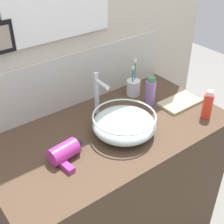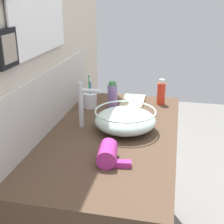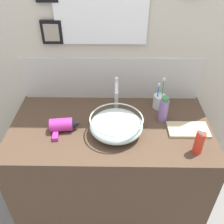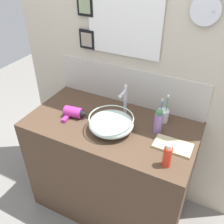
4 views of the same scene
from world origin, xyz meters
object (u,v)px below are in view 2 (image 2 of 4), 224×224
at_px(soap_dispenser, 112,96).
at_px(hand_towel, 133,101).
at_px(hair_drier, 109,152).
at_px(spray_bottle, 161,93).
at_px(faucet, 83,102).
at_px(toothbrush_cup, 90,100).
at_px(glass_bowl_sink, 125,120).

height_order(soap_dispenser, hand_towel, soap_dispenser).
relative_size(hair_drier, spray_bottle, 1.15).
bearing_deg(faucet, toothbrush_cup, 9.10).
bearing_deg(glass_bowl_sink, spray_bottle, -19.10).
height_order(faucet, spray_bottle, faucet).
bearing_deg(hair_drier, hand_towel, 0.43).
xyz_separation_m(hair_drier, spray_bottle, (0.71, -0.16, 0.03)).
bearing_deg(spray_bottle, toothbrush_cup, 109.99).
height_order(faucet, soap_dispenser, faucet).
bearing_deg(spray_bottle, faucet, 139.71).
xyz_separation_m(toothbrush_cup, spray_bottle, (0.14, -0.40, 0.02)).
relative_size(glass_bowl_sink, soap_dispenser, 1.84).
distance_m(hair_drier, toothbrush_cup, 0.61).
height_order(hair_drier, spray_bottle, spray_bottle).
relative_size(hair_drier, hand_towel, 0.76).
height_order(toothbrush_cup, hand_towel, toothbrush_cup).
distance_m(faucet, hand_towel, 0.47).
xyz_separation_m(hair_drier, hand_towel, (0.70, 0.01, -0.03)).
xyz_separation_m(hair_drier, soap_dispenser, (0.57, 0.11, 0.04)).
distance_m(faucet, spray_bottle, 0.55).
bearing_deg(spray_bottle, soap_dispenser, 117.58).
distance_m(hair_drier, soap_dispenser, 0.58).
distance_m(toothbrush_cup, spray_bottle, 0.42).
bearing_deg(soap_dispenser, toothbrush_cup, 92.32).
relative_size(glass_bowl_sink, spray_bottle, 1.94).
xyz_separation_m(faucet, soap_dispenser, (0.28, -0.09, -0.05)).
bearing_deg(faucet, spray_bottle, -40.29).
height_order(toothbrush_cup, soap_dispenser, toothbrush_cup).
distance_m(spray_bottle, hand_towel, 0.18).
distance_m(glass_bowl_sink, faucet, 0.22).
bearing_deg(glass_bowl_sink, hair_drier, 176.83).
distance_m(glass_bowl_sink, spray_bottle, 0.44).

